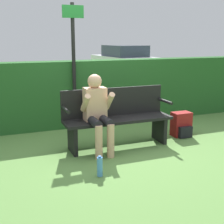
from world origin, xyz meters
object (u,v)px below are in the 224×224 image
object	(u,v)px
person_seated	(97,109)
parked_car	(125,61)
backpack	(182,125)
water_bottle	(100,167)
park_bench	(117,117)
signpost	(74,60)

from	to	relation	value
person_seated	parked_car	size ratio (longest dim) A/B	0.28
backpack	water_bottle	bearing A→B (deg)	-151.34
park_bench	parked_car	size ratio (longest dim) A/B	0.41
person_seated	water_bottle	distance (m)	1.08
person_seated	parked_car	xyz separation A→B (m)	(4.72, 9.66, -0.01)
parked_car	water_bottle	bearing A→B (deg)	148.96
park_bench	person_seated	xyz separation A→B (m)	(-0.38, -0.14, 0.19)
park_bench	person_seated	bearing A→B (deg)	-159.94
parked_car	park_bench	bearing A→B (deg)	149.80
person_seated	signpost	bearing A→B (deg)	90.53
person_seated	water_bottle	world-z (taller)	person_seated
person_seated	backpack	distance (m)	1.75
water_bottle	parked_car	bearing A→B (deg)	64.65
park_bench	backpack	distance (m)	1.33
signpost	parked_car	size ratio (longest dim) A/B	0.55
water_bottle	signpost	world-z (taller)	signpost
signpost	park_bench	bearing A→B (deg)	-71.38
backpack	signpost	xyz separation A→B (m)	(-1.69, 1.13, 1.14)
signpost	parked_car	distance (m)	9.62
park_bench	water_bottle	size ratio (longest dim) A/B	6.43
person_seated	backpack	world-z (taller)	person_seated
person_seated	water_bottle	size ratio (longest dim) A/B	4.37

